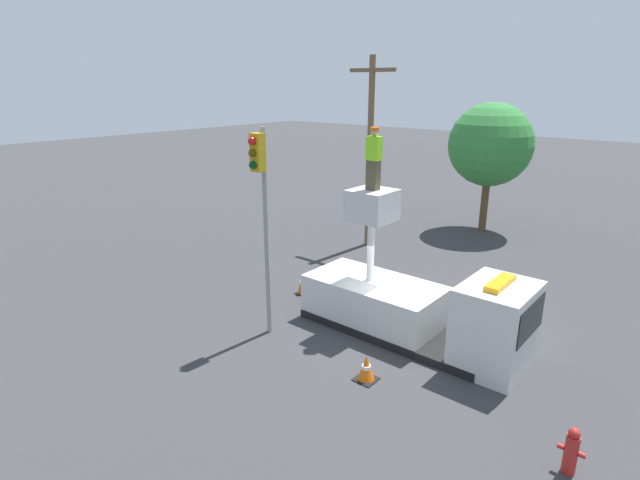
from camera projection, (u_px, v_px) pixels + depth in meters
The scene contains 9 objects.
ground_plane at pixel (397, 332), 14.81m from camera, with size 120.00×120.00×0.00m, color #38383A.
bucket_truck at pixel (413, 307), 14.23m from camera, with size 6.59×2.16×4.15m.
worker at pixel (374, 159), 13.91m from camera, with size 0.40×0.26×1.75m.
traffic_light_pole at pixel (261, 194), 13.46m from camera, with size 0.34×0.57×5.97m.
fire_hydrant at pixel (571, 451), 9.34m from camera, with size 0.49×0.25×0.98m.
traffic_cone_rear at pixel (302, 284), 17.36m from camera, with size 0.40×0.40×0.78m.
traffic_cone_curbside at pixel (366, 369), 12.33m from camera, with size 0.53×0.53×0.66m.
tree_right_bg at pixel (490, 145), 23.68m from camera, with size 3.95×3.95×6.21m.
utility_pole at pixel (370, 147), 21.45m from camera, with size 2.20×0.26×8.15m.
Camera 1 is at (6.78, -11.65, 7.08)m, focal length 28.00 mm.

